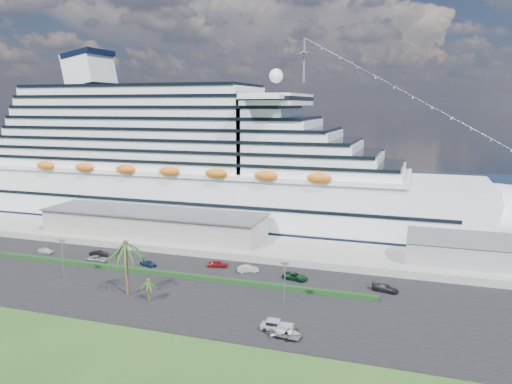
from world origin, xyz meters
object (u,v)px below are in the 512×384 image
(cruise_ship, at_px, (201,169))
(boat_trailer, at_px, (285,332))
(pickup_truck, at_px, (277,326))
(parked_car_3, at_px, (148,263))

(cruise_ship, height_order, boat_trailer, cruise_ship)
(pickup_truck, distance_m, boat_trailer, 2.79)
(parked_car_3, xyz_separation_m, pickup_truck, (36.56, -22.56, 0.39))
(cruise_ship, distance_m, pickup_truck, 80.41)
(cruise_ship, bearing_deg, pickup_truck, -57.00)
(pickup_truck, height_order, boat_trailer, pickup_truck)
(cruise_ship, relative_size, parked_car_3, 44.09)
(parked_car_3, height_order, boat_trailer, boat_trailer)
(cruise_ship, height_order, pickup_truck, cruise_ship)
(parked_car_3, xyz_separation_m, boat_trailer, (38.56, -24.51, 0.49))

